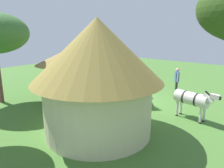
% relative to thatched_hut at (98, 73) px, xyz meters
% --- Properties ---
extents(ground_plane, '(36.00, 36.00, 0.00)m').
position_rel_thatched_hut_xyz_m(ground_plane, '(1.04, -4.44, -2.49)').
color(ground_plane, '#467430').
extents(thatched_hut, '(5.11, 5.11, 4.57)m').
position_rel_thatched_hut_xyz_m(thatched_hut, '(0.00, 0.00, 0.00)').
color(thatched_hut, beige).
rests_on(thatched_hut, ground_plane).
extents(shade_umbrella, '(3.54, 3.54, 2.99)m').
position_rel_thatched_hut_xyz_m(shade_umbrella, '(4.32, -1.95, 0.08)').
color(shade_umbrella, '#41402F').
rests_on(shade_umbrella, ground_plane).
extents(patio_dining_table, '(1.44, 1.10, 0.74)m').
position_rel_thatched_hut_xyz_m(patio_dining_table, '(4.32, -1.95, -1.83)').
color(patio_dining_table, silver).
rests_on(patio_dining_table, ground_plane).
extents(patio_chair_east_end, '(0.50, 0.49, 0.90)m').
position_rel_thatched_hut_xyz_m(patio_chair_east_end, '(4.12, -0.77, -1.97)').
color(patio_chair_east_end, white).
rests_on(patio_chair_east_end, ground_plane).
extents(patio_chair_near_lawn, '(0.54, 0.55, 0.90)m').
position_rel_thatched_hut_xyz_m(patio_chair_near_lawn, '(3.19, -2.34, -1.97)').
color(patio_chair_near_lawn, silver).
rests_on(patio_chair_near_lawn, ground_plane).
extents(patio_chair_west_end, '(0.54, 0.53, 0.90)m').
position_rel_thatched_hut_xyz_m(patio_chair_west_end, '(4.67, -3.09, -1.97)').
color(patio_chair_west_end, silver).
rests_on(patio_chair_west_end, ground_plane).
extents(patio_chair_near_hut, '(0.48, 0.49, 0.90)m').
position_rel_thatched_hut_xyz_m(patio_chair_near_hut, '(5.51, -1.79, -1.97)').
color(patio_chair_near_hut, silver).
rests_on(patio_chair_near_hut, ground_plane).
extents(guest_beside_umbrella, '(0.54, 0.33, 1.58)m').
position_rel_thatched_hut_xyz_m(guest_beside_umbrella, '(2.83, -1.26, -1.54)').
color(guest_beside_umbrella, black).
rests_on(guest_beside_umbrella, ground_plane).
extents(guest_behind_table, '(0.43, 0.53, 1.72)m').
position_rel_thatched_hut_xyz_m(guest_behind_table, '(6.09, -2.70, -1.45)').
color(guest_behind_table, '#1F2328').
rests_on(guest_behind_table, ground_plane).
extents(standing_watcher, '(0.44, 0.55, 1.77)m').
position_rel_thatched_hut_xyz_m(standing_watcher, '(-0.34, -7.10, -1.42)').
color(standing_watcher, black).
rests_on(standing_watcher, ground_plane).
extents(striped_lounge_chair, '(0.92, 0.94, 0.65)m').
position_rel_thatched_hut_xyz_m(striped_lounge_chair, '(-0.02, -3.96, -2.23)').
color(striped_lounge_chair, teal).
rests_on(striped_lounge_chair, ground_plane).
extents(zebra_nearest_camera, '(2.29, 1.18, 1.56)m').
position_rel_thatched_hut_xyz_m(zebra_nearest_camera, '(3.47, -5.56, -1.46)').
color(zebra_nearest_camera, silver).
rests_on(zebra_nearest_camera, ground_plane).
extents(zebra_by_umbrella, '(2.24, 0.88, 1.52)m').
position_rel_thatched_hut_xyz_m(zebra_by_umbrella, '(-2.51, -3.75, -1.51)').
color(zebra_by_umbrella, silver).
rests_on(zebra_by_umbrella, ground_plane).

